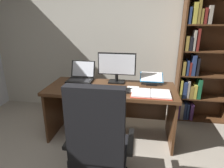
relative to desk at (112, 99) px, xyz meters
name	(u,v)px	position (x,y,z in m)	size (l,w,h in m)	color
wall_back	(115,35)	(-0.09, 0.85, 0.77)	(4.85, 0.12, 2.60)	beige
desk	(112,99)	(0.00, 0.00, 0.00)	(1.67, 0.69, 0.73)	#4C2D19
bookshelf	(201,52)	(1.25, 0.63, 0.56)	(0.80, 0.28, 2.23)	#4C2D19
office_chair	(99,149)	(0.04, -0.98, -0.06)	(0.61, 0.60, 1.10)	black
monitor	(117,68)	(0.05, 0.14, 0.41)	(0.52, 0.16, 0.41)	black
laptop	(81,77)	(-0.47, 0.15, 0.25)	(0.35, 0.34, 0.25)	black
keyboard	(113,90)	(0.05, -0.19, 0.21)	(0.42, 0.15, 0.02)	black
computer_mouse	(90,88)	(-0.25, -0.19, 0.22)	(0.06, 0.10, 0.04)	black
reading_stand_with_book	(151,78)	(0.53, 0.20, 0.26)	(0.31, 0.26, 0.12)	black
open_binder	(151,93)	(0.51, -0.24, 0.21)	(0.47, 0.30, 0.02)	#DB422D
notepad	(133,89)	(0.29, -0.12, 0.20)	(0.15, 0.21, 0.01)	white
pen	(134,89)	(0.31, -0.12, 0.21)	(0.01, 0.01, 0.14)	black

